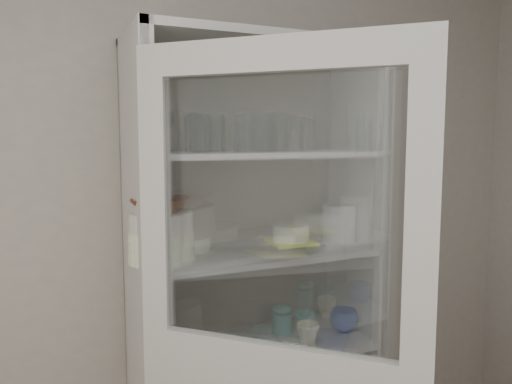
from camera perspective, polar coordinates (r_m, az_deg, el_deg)
name	(u,v)px	position (r m, az deg, el deg)	size (l,w,h in m)	color
wall_back	(193,234)	(2.19, -7.25, -4.79)	(3.60, 0.02, 2.60)	#9D9893
pantry_cabinet	(250,320)	(2.20, -0.69, -14.38)	(1.00, 0.45, 2.10)	#B7B7B7
tumbler_0	(199,133)	(1.81, -6.51, 6.67)	(0.07, 0.07, 0.14)	silver
tumbler_1	(243,135)	(1.87, -1.47, 6.54)	(0.06, 0.06, 0.13)	silver
tumbler_2	(245,132)	(1.83, -1.31, 6.84)	(0.07, 0.07, 0.15)	silver
tumbler_3	(277,132)	(1.92, 2.41, 6.86)	(0.08, 0.08, 0.15)	silver
tumbler_4	(265,133)	(1.87, 1.08, 6.80)	(0.07, 0.07, 0.15)	silver
tumbler_5	(308,135)	(1.99, 5.98, 6.45)	(0.06, 0.06, 0.13)	silver
tumbler_6	(365,134)	(2.08, 12.32, 6.46)	(0.07, 0.07, 0.14)	silver
tumbler_7	(194,133)	(1.89, -7.09, 6.66)	(0.07, 0.07, 0.14)	silver
tumbler_8	(203,134)	(1.93, -6.09, 6.57)	(0.07, 0.07, 0.13)	silver
tumbler_9	(209,136)	(1.92, -5.39, 6.42)	(0.06, 0.06, 0.12)	silver
tumbler_10	(256,134)	(1.99, 0.05, 6.59)	(0.07, 0.07, 0.13)	silver
tumbler_11	(269,133)	(2.05, 1.54, 6.78)	(0.07, 0.07, 0.15)	silver
goblet_0	(164,128)	(1.99, -10.42, 7.15)	(0.08, 0.08, 0.18)	silver
goblet_1	(194,130)	(1.99, -7.08, 7.09)	(0.08, 0.08, 0.17)	silver
goblet_2	(287,131)	(2.17, 3.57, 7.03)	(0.08, 0.08, 0.17)	silver
goblet_3	(301,131)	(2.19, 5.17, 6.94)	(0.07, 0.07, 0.17)	silver
plate_stack_front	(162,246)	(1.88, -10.73, -6.13)	(0.24, 0.24, 0.11)	white
plate_stack_back	(186,243)	(2.05, -7.97, -5.83)	(0.19, 0.19, 0.06)	white
cream_bowl	(161,222)	(1.86, -10.79, -3.36)	(0.23, 0.23, 0.07)	silver
terracotta_bowl	(161,205)	(1.85, -10.83, -1.46)	(0.21, 0.21, 0.05)	maroon
glass_platter	(291,245)	(2.09, 4.01, -6.09)	(0.29, 0.29, 0.02)	silver
yellow_trivet	(291,242)	(2.09, 4.01, -5.71)	(0.18, 0.18, 0.01)	yellow
white_ramekin	(291,233)	(2.08, 4.02, -4.64)	(0.15, 0.15, 0.07)	white
grey_bowl_stack	(339,223)	(2.25, 9.47, -3.46)	(0.15, 0.15, 0.16)	silver
mug_blue	(344,320)	(2.32, 9.99, -14.23)	(0.12, 0.12, 0.10)	navy
mug_teal	(305,322)	(2.28, 5.66, -14.60)	(0.09, 0.09, 0.09)	teal
mug_white	(308,334)	(2.16, 5.94, -15.81)	(0.10, 0.10, 0.09)	white
teal_jar	(282,321)	(2.27, 2.99, -14.48)	(0.09, 0.09, 0.11)	teal
measuring_cups	(212,354)	(2.04, -5.09, -18.00)	(0.09, 0.09, 0.04)	silver
white_canister	(156,340)	(2.08, -11.38, -16.25)	(0.11, 0.11, 0.13)	white
tumbler_12	(216,134)	(1.85, -4.60, 6.65)	(0.07, 0.07, 0.14)	silver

